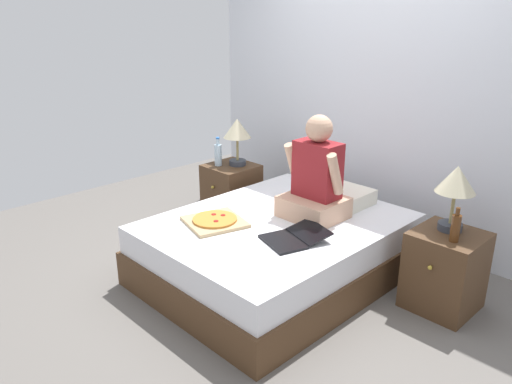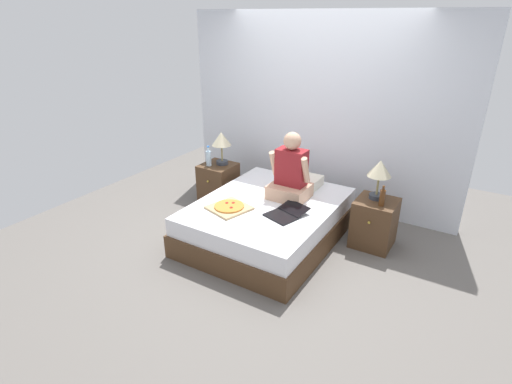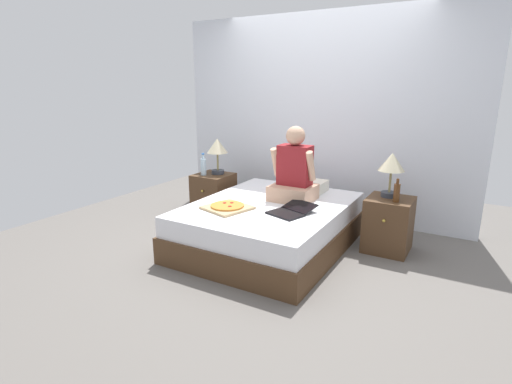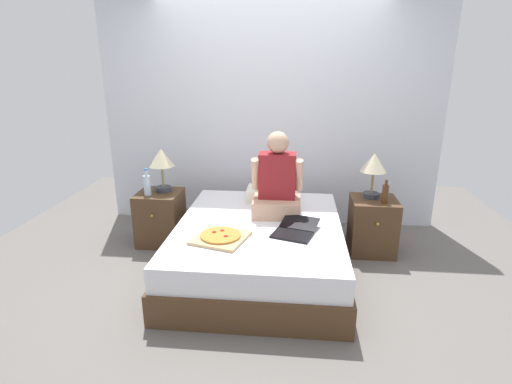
{
  "view_description": "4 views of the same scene",
  "coord_description": "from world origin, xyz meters",
  "px_view_note": "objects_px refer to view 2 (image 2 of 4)",
  "views": [
    {
      "loc": [
        2.35,
        -2.52,
        1.94
      ],
      "look_at": [
        -0.0,
        -0.22,
        0.75
      ],
      "focal_mm": 35.0,
      "sensor_mm": 36.0,
      "label": 1
    },
    {
      "loc": [
        2.05,
        -3.57,
        2.44
      ],
      "look_at": [
        -0.03,
        -0.22,
        0.68
      ],
      "focal_mm": 28.0,
      "sensor_mm": 36.0,
      "label": 2
    },
    {
      "loc": [
        1.85,
        -3.48,
        1.67
      ],
      "look_at": [
        -0.02,
        -0.25,
        0.65
      ],
      "focal_mm": 28.0,
      "sensor_mm": 36.0,
      "label": 3
    },
    {
      "loc": [
        0.3,
        -3.29,
        1.83
      ],
      "look_at": [
        -0.02,
        -0.07,
        0.78
      ],
      "focal_mm": 28.0,
      "sensor_mm": 36.0,
      "label": 4
    }
  ],
  "objects_px": {
    "bed": "(268,221)",
    "nightstand_right": "(374,223)",
    "person_seated": "(291,174)",
    "laptop": "(285,214)",
    "lamp_on_left_nightstand": "(221,141)",
    "nightstand_left": "(219,183)",
    "water_bottle": "(209,158)",
    "beer_bottle": "(382,197)",
    "lamp_on_right_nightstand": "(380,171)",
    "pizza_box": "(229,207)"
  },
  "relations": [
    {
      "from": "nightstand_left",
      "to": "lamp_on_right_nightstand",
      "type": "height_order",
      "value": "lamp_on_right_nightstand"
    },
    {
      "from": "bed",
      "to": "nightstand_left",
      "type": "bearing_deg",
      "value": 154.85
    },
    {
      "from": "lamp_on_right_nightstand",
      "to": "person_seated",
      "type": "height_order",
      "value": "person_seated"
    },
    {
      "from": "pizza_box",
      "to": "bed",
      "type": "bearing_deg",
      "value": 52.64
    },
    {
      "from": "nightstand_right",
      "to": "pizza_box",
      "type": "xyz_separation_m",
      "value": [
        -1.38,
        -0.88,
        0.21
      ]
    },
    {
      "from": "person_seated",
      "to": "laptop",
      "type": "xyz_separation_m",
      "value": [
        0.18,
        -0.45,
        -0.27
      ]
    },
    {
      "from": "beer_bottle",
      "to": "water_bottle",
      "type": "bearing_deg",
      "value": 179.76
    },
    {
      "from": "water_bottle",
      "to": "nightstand_left",
      "type": "bearing_deg",
      "value": 48.35
    },
    {
      "from": "nightstand_left",
      "to": "water_bottle",
      "type": "relative_size",
      "value": 2.02
    },
    {
      "from": "lamp_on_right_nightstand",
      "to": "laptop",
      "type": "distance_m",
      "value": 1.13
    },
    {
      "from": "nightstand_left",
      "to": "water_bottle",
      "type": "bearing_deg",
      "value": -131.65
    },
    {
      "from": "nightstand_right",
      "to": "lamp_on_left_nightstand",
      "type": "bearing_deg",
      "value": 178.67
    },
    {
      "from": "beer_bottle",
      "to": "lamp_on_left_nightstand",
      "type": "bearing_deg",
      "value": 176.14
    },
    {
      "from": "nightstand_left",
      "to": "lamp_on_left_nightstand",
      "type": "height_order",
      "value": "lamp_on_left_nightstand"
    },
    {
      "from": "person_seated",
      "to": "laptop",
      "type": "relative_size",
      "value": 1.59
    },
    {
      "from": "nightstand_right",
      "to": "beer_bottle",
      "type": "bearing_deg",
      "value": -54.99
    },
    {
      "from": "lamp_on_left_nightstand",
      "to": "beer_bottle",
      "type": "height_order",
      "value": "lamp_on_left_nightstand"
    },
    {
      "from": "nightstand_right",
      "to": "person_seated",
      "type": "xyz_separation_m",
      "value": [
        -0.95,
        -0.25,
        0.48
      ]
    },
    {
      "from": "laptop",
      "to": "pizza_box",
      "type": "bearing_deg",
      "value": -163.2
    },
    {
      "from": "nightstand_left",
      "to": "lamp_on_left_nightstand",
      "type": "relative_size",
      "value": 1.24
    },
    {
      "from": "beer_bottle",
      "to": "bed",
      "type": "bearing_deg",
      "value": -160.43
    },
    {
      "from": "water_bottle",
      "to": "pizza_box",
      "type": "distance_m",
      "value": 1.21
    },
    {
      "from": "lamp_on_right_nightstand",
      "to": "pizza_box",
      "type": "relative_size",
      "value": 0.91
    },
    {
      "from": "nightstand_left",
      "to": "beer_bottle",
      "type": "relative_size",
      "value": 2.42
    },
    {
      "from": "lamp_on_right_nightstand",
      "to": "water_bottle",
      "type": "bearing_deg",
      "value": -176.42
    },
    {
      "from": "nightstand_left",
      "to": "water_bottle",
      "type": "distance_m",
      "value": 0.41
    },
    {
      "from": "beer_bottle",
      "to": "pizza_box",
      "type": "bearing_deg",
      "value": -151.58
    },
    {
      "from": "lamp_on_left_nightstand",
      "to": "person_seated",
      "type": "relative_size",
      "value": 0.58
    },
    {
      "from": "person_seated",
      "to": "lamp_on_right_nightstand",
      "type": "bearing_deg",
      "value": 17.95
    },
    {
      "from": "beer_bottle",
      "to": "pizza_box",
      "type": "relative_size",
      "value": 0.47
    },
    {
      "from": "nightstand_left",
      "to": "nightstand_right",
      "type": "distance_m",
      "value": 2.19
    },
    {
      "from": "lamp_on_left_nightstand",
      "to": "beer_bottle",
      "type": "distance_m",
      "value": 2.24
    },
    {
      "from": "lamp_on_left_nightstand",
      "to": "nightstand_right",
      "type": "distance_m",
      "value": 2.23
    },
    {
      "from": "nightstand_right",
      "to": "lamp_on_right_nightstand",
      "type": "height_order",
      "value": "lamp_on_right_nightstand"
    },
    {
      "from": "beer_bottle",
      "to": "laptop",
      "type": "bearing_deg",
      "value": -144.62
    },
    {
      "from": "bed",
      "to": "pizza_box",
      "type": "relative_size",
      "value": 3.82
    },
    {
      "from": "bed",
      "to": "nightstand_right",
      "type": "relative_size",
      "value": 3.39
    },
    {
      "from": "nightstand_left",
      "to": "lamp_on_right_nightstand",
      "type": "relative_size",
      "value": 1.24
    },
    {
      "from": "bed",
      "to": "pizza_box",
      "type": "distance_m",
      "value": 0.53
    },
    {
      "from": "nightstand_right",
      "to": "lamp_on_right_nightstand",
      "type": "xyz_separation_m",
      "value": [
        -0.03,
        0.05,
        0.6
      ]
    },
    {
      "from": "nightstand_right",
      "to": "beer_bottle",
      "type": "height_order",
      "value": "beer_bottle"
    },
    {
      "from": "water_bottle",
      "to": "laptop",
      "type": "height_order",
      "value": "water_bottle"
    },
    {
      "from": "lamp_on_right_nightstand",
      "to": "lamp_on_left_nightstand",
      "type": "bearing_deg",
      "value": 180.0
    },
    {
      "from": "nightstand_left",
      "to": "nightstand_right",
      "type": "xyz_separation_m",
      "value": [
        2.19,
        0.0,
        0.0
      ]
    },
    {
      "from": "nightstand_right",
      "to": "person_seated",
      "type": "relative_size",
      "value": 0.71
    },
    {
      "from": "person_seated",
      "to": "pizza_box",
      "type": "height_order",
      "value": "person_seated"
    },
    {
      "from": "water_bottle",
      "to": "lamp_on_right_nightstand",
      "type": "distance_m",
      "value": 2.26
    },
    {
      "from": "bed",
      "to": "water_bottle",
      "type": "xyz_separation_m",
      "value": [
        -1.18,
        0.42,
        0.44
      ]
    },
    {
      "from": "person_seated",
      "to": "nightstand_left",
      "type": "bearing_deg",
      "value": 168.62
    },
    {
      "from": "nightstand_right",
      "to": "pizza_box",
      "type": "height_order",
      "value": "nightstand_right"
    }
  ]
}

